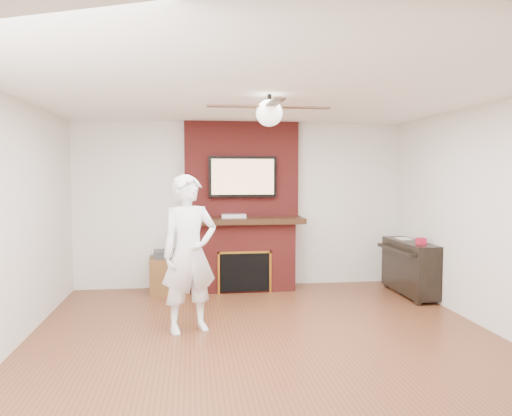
{
  "coord_description": "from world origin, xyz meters",
  "views": [
    {
      "loc": [
        -0.76,
        -4.83,
        1.75
      ],
      "look_at": [
        -0.01,
        0.9,
        1.33
      ],
      "focal_mm": 35.0,
      "sensor_mm": 36.0,
      "label": 1
    }
  ],
  "objects": [
    {
      "name": "room_shell",
      "position": [
        0.0,
        0.0,
        1.25
      ],
      "size": [
        5.36,
        5.86,
        2.86
      ],
      "color": "#572D19",
      "rests_on": "ground"
    },
    {
      "name": "fireplace",
      "position": [
        0.0,
        2.55,
        1.0
      ],
      "size": [
        1.78,
        0.64,
        2.5
      ],
      "color": "maroon",
      "rests_on": "ground"
    },
    {
      "name": "tv",
      "position": [
        0.0,
        2.5,
        1.68
      ],
      "size": [
        1.0,
        0.08,
        0.6
      ],
      "color": "black",
      "rests_on": "fireplace"
    },
    {
      "name": "ceiling_fan",
      "position": [
        -0.0,
        0.0,
        2.33
      ],
      "size": [
        1.21,
        1.21,
        0.31
      ],
      "color": "black",
      "rests_on": "room_shell"
    },
    {
      "name": "person",
      "position": [
        -0.78,
        0.61,
        0.86
      ],
      "size": [
        0.74,
        0.62,
        1.72
      ],
      "primitive_type": "imported",
      "rotation": [
        0.0,
        0.0,
        0.36
      ],
      "color": "white",
      "rests_on": "ground"
    },
    {
      "name": "side_table",
      "position": [
        -1.1,
        2.48,
        0.28
      ],
      "size": [
        0.56,
        0.56,
        0.61
      ],
      "rotation": [
        0.0,
        0.0,
        0.06
      ],
      "color": "brown",
      "rests_on": "ground"
    },
    {
      "name": "piano",
      "position": [
        2.31,
        1.82,
        0.41
      ],
      "size": [
        0.47,
        1.19,
        0.86
      ],
      "rotation": [
        0.0,
        0.0,
        0.03
      ],
      "color": "black",
      "rests_on": "ground"
    },
    {
      "name": "cable_box",
      "position": [
        -0.14,
        2.45,
        1.11
      ],
      "size": [
        0.36,
        0.21,
        0.05
      ],
      "primitive_type": "cube",
      "rotation": [
        0.0,
        0.0,
        -0.02
      ],
      "color": "silver",
      "rests_on": "fireplace"
    },
    {
      "name": "candle_orange",
      "position": [
        -0.11,
        2.3,
        0.06
      ],
      "size": [
        0.07,
        0.07,
        0.13
      ],
      "primitive_type": "cylinder",
      "color": "#F4AE1C",
      "rests_on": "ground"
    },
    {
      "name": "candle_green",
      "position": [
        0.06,
        2.38,
        0.05
      ],
      "size": [
        0.08,
        0.08,
        0.09
      ],
      "primitive_type": "cylinder",
      "color": "#4F8234",
      "rests_on": "ground"
    },
    {
      "name": "candle_cream",
      "position": [
        0.07,
        2.31,
        0.05
      ],
      "size": [
        0.08,
        0.08,
        0.1
      ],
      "primitive_type": "cylinder",
      "color": "#C7B09E",
      "rests_on": "ground"
    },
    {
      "name": "candle_blue",
      "position": [
        0.21,
        2.39,
        0.04
      ],
      "size": [
        0.05,
        0.05,
        0.08
      ],
      "primitive_type": "cylinder",
      "color": "navy",
      "rests_on": "ground"
    }
  ]
}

